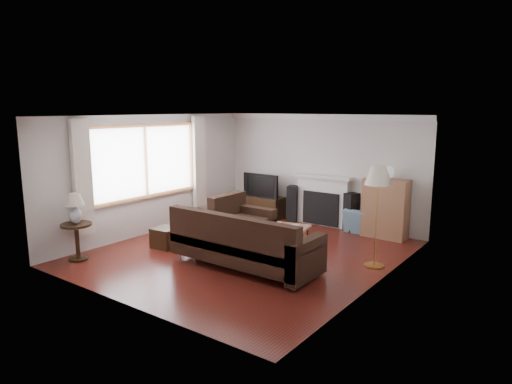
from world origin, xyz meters
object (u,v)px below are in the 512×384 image
Objects in this scene: sectional_sofa at (245,241)px; tv_stand at (263,207)px; floor_lamp at (376,217)px; bookshelf at (386,208)px; coffee_table at (284,234)px; side_table at (77,242)px.

tv_stand is at bearing 120.56° from sectional_sofa.
bookshelf is at bearing 105.99° from floor_lamp.
tv_stand is at bearing 123.24° from coffee_table.
bookshelf reaches higher than coffee_table.
side_table is at bearing -147.52° from floor_lamp.
floor_lamp is at bearing 36.80° from sectional_sofa.
side_table is (-4.34, -2.76, -0.53)m from floor_lamp.
sectional_sofa reaches higher than tv_stand.
sectional_sofa is 2.87× the size of coffee_table.
side_table reaches higher than coffee_table.
floor_lamp reaches higher than tv_stand.
tv_stand is 4.04m from floor_lamp.
tv_stand reaches higher than coffee_table.
sectional_sofa reaches higher than side_table.
sectional_sofa is at bearing -59.44° from tv_stand.
side_table is (-2.39, -2.95, 0.14)m from coffee_table.
side_table reaches higher than tv_stand.
side_table is (-2.59, -1.45, -0.12)m from sectional_sofa.
sectional_sofa is 1.62× the size of floor_lamp.
tv_stand is 1.56× the size of side_table.
coffee_table is at bearing -131.34° from bookshelf.
tv_stand is at bearing 80.51° from side_table.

